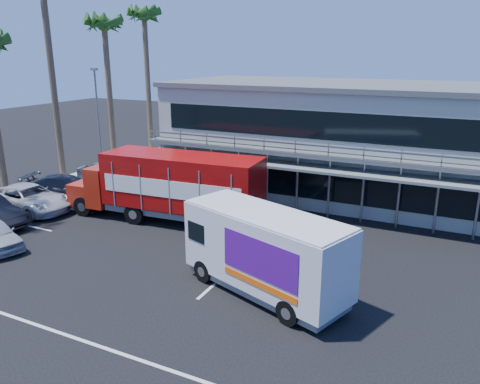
% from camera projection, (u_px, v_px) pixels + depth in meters
% --- Properties ---
extents(ground, '(120.00, 120.00, 0.00)m').
position_uv_depth(ground, '(182.00, 269.00, 20.69)').
color(ground, black).
rests_on(ground, ground).
extents(building, '(22.40, 12.00, 7.30)m').
position_uv_depth(building, '(339.00, 138.00, 31.26)').
color(building, '#9CA092').
rests_on(building, ground).
extents(curb_strip, '(3.00, 32.00, 0.16)m').
position_uv_depth(curb_strip, '(44.00, 190.00, 32.10)').
color(curb_strip, '#A5A399').
rests_on(curb_strip, ground).
extents(palm_e, '(2.80, 2.80, 12.25)m').
position_uv_depth(palm_e, '(105.00, 33.00, 34.99)').
color(palm_e, brown).
rests_on(palm_e, ground).
extents(palm_f, '(2.80, 2.80, 13.25)m').
position_uv_depth(palm_f, '(145.00, 24.00, 39.64)').
color(palm_f, brown).
rests_on(palm_f, ground).
extents(light_pole_far, '(0.50, 0.25, 8.09)m').
position_uv_depth(light_pole_far, '(98.00, 118.00, 34.81)').
color(light_pole_far, gray).
rests_on(light_pole_far, ground).
extents(red_truck, '(11.64, 3.44, 3.87)m').
position_uv_depth(red_truck, '(170.00, 185.00, 25.96)').
color(red_truck, '#AB1F0D').
rests_on(red_truck, ground).
extents(white_van, '(7.32, 4.54, 3.38)m').
position_uv_depth(white_van, '(265.00, 252.00, 18.08)').
color(white_van, silver).
rests_on(white_van, ground).
extents(parked_car_c, '(5.85, 3.07, 1.57)m').
position_uv_depth(parked_car_c, '(29.00, 198.00, 28.01)').
color(parked_car_c, silver).
rests_on(parked_car_c, ground).
extents(parked_car_d, '(6.01, 3.56, 1.63)m').
position_uv_depth(parked_car_d, '(67.00, 188.00, 29.95)').
color(parked_car_d, '#292F37').
rests_on(parked_car_d, ground).
extents(parked_car_e, '(4.90, 3.05, 1.56)m').
position_uv_depth(parked_car_e, '(109.00, 172.00, 34.14)').
color(parked_car_e, gray).
rests_on(parked_car_e, ground).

